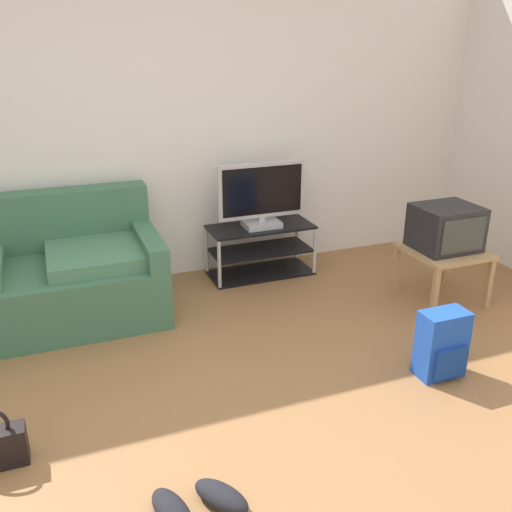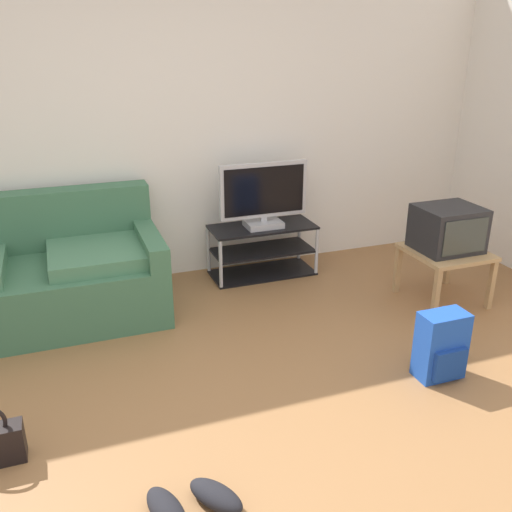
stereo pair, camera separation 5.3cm
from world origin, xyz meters
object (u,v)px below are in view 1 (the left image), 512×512
at_px(couch, 28,279).
at_px(flat_tv, 262,196).
at_px(sneakers_pair, 197,503).
at_px(tv_stand, 260,250).
at_px(crt_tv, 446,228).
at_px(backpack, 442,345).
at_px(side_table, 443,256).

relative_size(couch, flat_tv, 2.47).
distance_m(couch, sneakers_pair, 2.25).
bearing_deg(flat_tv, tv_stand, 90.00).
height_order(crt_tv, backpack, crt_tv).
height_order(side_table, sneakers_pair, side_table).
xyz_separation_m(tv_stand, flat_tv, (0.00, -0.02, 0.49)).
bearing_deg(flat_tv, side_table, -39.81).
xyz_separation_m(couch, crt_tv, (2.97, -0.75, 0.26)).
xyz_separation_m(tv_stand, sneakers_pair, (-1.21, -2.33, -0.17)).
bearing_deg(sneakers_pair, crt_tv, 30.71).
relative_size(couch, crt_tv, 4.05).
xyz_separation_m(tv_stand, crt_tv, (1.13, -0.95, 0.37)).
bearing_deg(tv_stand, side_table, -40.47).
distance_m(side_table, backpack, 1.11).
bearing_deg(flat_tv, sneakers_pair, -117.62).
distance_m(flat_tv, sneakers_pair, 2.69).
bearing_deg(couch, side_table, -14.42).
height_order(couch, side_table, couch).
bearing_deg(tv_stand, crt_tv, -40.00).
distance_m(couch, backpack, 2.82).
relative_size(tv_stand, flat_tv, 1.18).
xyz_separation_m(crt_tv, backpack, (-0.68, -0.89, -0.38)).
height_order(side_table, crt_tv, crt_tv).
bearing_deg(sneakers_pair, flat_tv, 62.38).
relative_size(couch, backpack, 4.38).
height_order(tv_stand, side_table, tv_stand).
distance_m(tv_stand, backpack, 1.89).
relative_size(couch, tv_stand, 2.08).
distance_m(couch, tv_stand, 1.86).
bearing_deg(crt_tv, side_table, -90.00).
relative_size(flat_tv, crt_tv, 1.64).
bearing_deg(tv_stand, backpack, -76.27).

